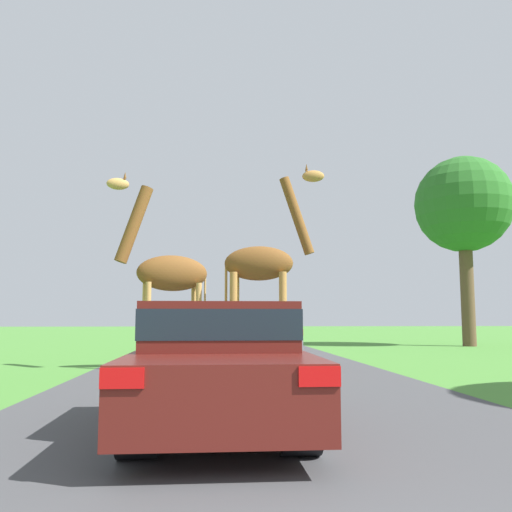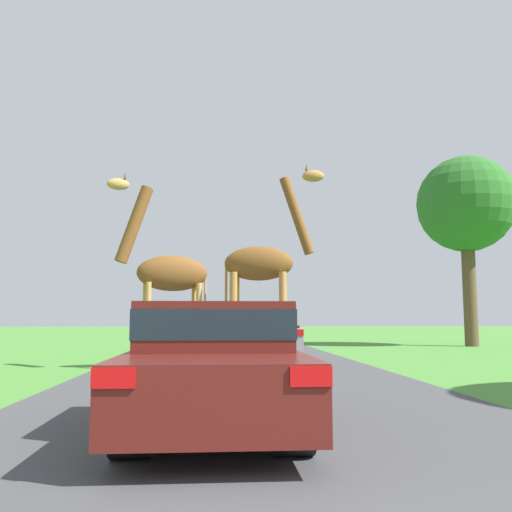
{
  "view_description": "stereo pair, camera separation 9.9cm",
  "coord_description": "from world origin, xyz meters",
  "px_view_note": "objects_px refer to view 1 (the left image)",
  "views": [
    {
      "loc": [
        -0.67,
        -1.1,
        1.27
      ],
      "look_at": [
        0.42,
        12.38,
        2.82
      ],
      "focal_mm": 38.0,
      "sensor_mm": 36.0,
      "label": 1
    },
    {
      "loc": [
        -0.57,
        -1.11,
        1.27
      ],
      "look_at": [
        0.42,
        12.38,
        2.82
      ],
      "focal_mm": 38.0,
      "sensor_mm": 36.0,
      "label": 2
    }
  ],
  "objects_px": {
    "tree_right_cluster": "(464,206)",
    "car_queue_left": "(262,334)",
    "car_lead_maroon": "(219,361)",
    "car_queue_right": "(214,332)",
    "giraffe_near_road": "(263,271)",
    "giraffe_companion": "(166,271)",
    "car_far_ahead": "(272,327)"
  },
  "relations": [
    {
      "from": "car_far_ahead",
      "to": "tree_right_cluster",
      "type": "bearing_deg",
      "value": -29.43
    },
    {
      "from": "giraffe_near_road",
      "to": "tree_right_cluster",
      "type": "relative_size",
      "value": 0.59
    },
    {
      "from": "car_far_ahead",
      "to": "tree_right_cluster",
      "type": "relative_size",
      "value": 0.55
    },
    {
      "from": "giraffe_companion",
      "to": "car_queue_right",
      "type": "xyz_separation_m",
      "value": [
        1.28,
        9.16,
        -1.76
      ]
    },
    {
      "from": "car_lead_maroon",
      "to": "tree_right_cluster",
      "type": "xyz_separation_m",
      "value": [
        11.51,
        17.25,
        5.66
      ]
    },
    {
      "from": "car_far_ahead",
      "to": "car_lead_maroon",
      "type": "bearing_deg",
      "value": -98.02
    },
    {
      "from": "car_queue_right",
      "to": "tree_right_cluster",
      "type": "distance_m",
      "value": 12.86
    },
    {
      "from": "giraffe_near_road",
      "to": "car_queue_left",
      "type": "xyz_separation_m",
      "value": [
        0.36,
        4.04,
        -1.67
      ]
    },
    {
      "from": "car_queue_left",
      "to": "tree_right_cluster",
      "type": "distance_m",
      "value": 13.06
    },
    {
      "from": "giraffe_companion",
      "to": "car_queue_left",
      "type": "xyz_separation_m",
      "value": [
        2.81,
        3.6,
        -1.69
      ]
    },
    {
      "from": "giraffe_companion",
      "to": "tree_right_cluster",
      "type": "height_order",
      "value": "tree_right_cluster"
    },
    {
      "from": "car_lead_maroon",
      "to": "car_far_ahead",
      "type": "distance_m",
      "value": 22.21
    },
    {
      "from": "car_far_ahead",
      "to": "tree_right_cluster",
      "type": "height_order",
      "value": "tree_right_cluster"
    },
    {
      "from": "giraffe_near_road",
      "to": "car_queue_right",
      "type": "relative_size",
      "value": 1.19
    },
    {
      "from": "tree_right_cluster",
      "to": "car_queue_left",
      "type": "bearing_deg",
      "value": -147.77
    },
    {
      "from": "car_lead_maroon",
      "to": "car_far_ahead",
      "type": "height_order",
      "value": "car_far_ahead"
    },
    {
      "from": "car_lead_maroon",
      "to": "car_queue_right",
      "type": "height_order",
      "value": "car_lead_maroon"
    },
    {
      "from": "car_queue_right",
      "to": "tree_right_cluster",
      "type": "height_order",
      "value": "tree_right_cluster"
    },
    {
      "from": "car_queue_left",
      "to": "tree_right_cluster",
      "type": "xyz_separation_m",
      "value": [
        9.96,
        6.28,
        5.65
      ]
    },
    {
      "from": "giraffe_near_road",
      "to": "car_queue_left",
      "type": "bearing_deg",
      "value": -177.25
    },
    {
      "from": "car_queue_left",
      "to": "tree_right_cluster",
      "type": "bearing_deg",
      "value": 32.23
    },
    {
      "from": "car_lead_maroon",
      "to": "car_queue_left",
      "type": "bearing_deg",
      "value": 81.98
    },
    {
      "from": "giraffe_near_road",
      "to": "car_queue_right",
      "type": "height_order",
      "value": "giraffe_near_road"
    },
    {
      "from": "car_lead_maroon",
      "to": "car_queue_left",
      "type": "distance_m",
      "value": 11.08
    },
    {
      "from": "giraffe_companion",
      "to": "tree_right_cluster",
      "type": "bearing_deg",
      "value": -66.06
    },
    {
      "from": "giraffe_companion",
      "to": "car_lead_maroon",
      "type": "distance_m",
      "value": 7.67
    },
    {
      "from": "giraffe_near_road",
      "to": "giraffe_companion",
      "type": "xyz_separation_m",
      "value": [
        -2.45,
        0.44,
        0.02
      ]
    },
    {
      "from": "car_queue_right",
      "to": "tree_right_cluster",
      "type": "xyz_separation_m",
      "value": [
        11.49,
        0.72,
        5.73
      ]
    },
    {
      "from": "tree_right_cluster",
      "to": "giraffe_near_road",
      "type": "bearing_deg",
      "value": -134.99
    },
    {
      "from": "giraffe_near_road",
      "to": "tree_right_cluster",
      "type": "height_order",
      "value": "tree_right_cluster"
    },
    {
      "from": "car_queue_right",
      "to": "car_queue_left",
      "type": "distance_m",
      "value": 5.77
    },
    {
      "from": "car_lead_maroon",
      "to": "car_queue_right",
      "type": "xyz_separation_m",
      "value": [
        0.01,
        16.53,
        -0.07
      ]
    }
  ]
}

